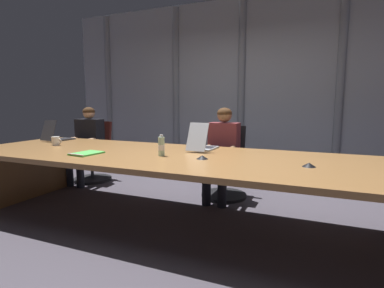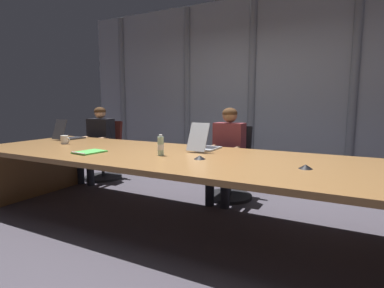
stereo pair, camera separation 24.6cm
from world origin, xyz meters
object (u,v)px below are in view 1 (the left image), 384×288
laptop_left_end (57,137)px  conference_mic_left_side (202,157)px  office_chair_left_mid (225,170)px  water_bottle_primary (161,146)px  spiral_notepad (86,153)px  office_chair_left_end (94,158)px  conference_mic_right_side (309,165)px  coffee_mug_near (56,141)px  laptop_left_mid (203,145)px  person_left_end (86,140)px  person_left_mid (222,148)px

laptop_left_end → conference_mic_left_side: size_ratio=3.82×
office_chair_left_mid → conference_mic_left_side: office_chair_left_mid is taller
water_bottle_primary → spiral_notepad: (-0.75, -0.22, -0.09)m
laptop_left_end → office_chair_left_end: size_ratio=0.44×
conference_mic_left_side → conference_mic_right_side: bearing=1.1°
coffee_mug_near → conference_mic_left_side: size_ratio=1.31×
conference_mic_left_side → conference_mic_right_side: 0.93m
office_chair_left_mid → conference_mic_right_side: office_chair_left_mid is taller
conference_mic_left_side → water_bottle_primary: bearing=179.5°
office_chair_left_mid → water_bottle_primary: office_chair_left_mid is taller
office_chair_left_end → spiral_notepad: bearing=36.1°
laptop_left_end → coffee_mug_near: 0.51m
laptop_left_end → coffee_mug_near: laptop_left_end is taller
laptop_left_mid → spiral_notepad: (-1.00, -0.73, -0.05)m
office_chair_left_mid → person_left_end: bearing=-86.2°
office_chair_left_mid → water_bottle_primary: size_ratio=4.48×
person_left_end → coffee_mug_near: size_ratio=8.21×
water_bottle_primary → conference_mic_right_side: 1.37m
office_chair_left_end → conference_mic_left_side: office_chair_left_end is taller
laptop_left_mid → coffee_mug_near: bearing=102.6°
office_chair_left_mid → coffee_mug_near: (-1.86, -1.07, 0.42)m
laptop_left_end → water_bottle_primary: bearing=-101.1°
person_left_end → conference_mic_right_side: (3.28, -1.05, 0.07)m
person_left_end → conference_mic_left_side: size_ratio=10.73×
office_chair_left_mid → person_left_end: 2.24m
laptop_left_mid → conference_mic_left_side: size_ratio=4.31×
office_chair_left_mid → person_left_mid: size_ratio=0.79×
office_chair_left_end → conference_mic_right_side: office_chair_left_end is taller
office_chair_left_end → person_left_mid: 2.25m
laptop_left_end → conference_mic_left_side: 2.41m
conference_mic_left_side → laptop_left_mid: bearing=110.3°
laptop_left_mid → coffee_mug_near: (-1.81, -0.36, -0.01)m
person_left_end → conference_mic_right_side: person_left_end is taller
water_bottle_primary → coffee_mug_near: bearing=174.5°
laptop_left_mid → spiral_notepad: laptop_left_mid is taller
conference_mic_left_side → spiral_notepad: bearing=-169.9°
office_chair_left_end → water_bottle_primary: office_chair_left_end is taller
person_left_mid → office_chair_left_mid: bearing=179.7°
person_left_end → person_left_mid: 2.21m
person_left_end → office_chair_left_end: bearing=-179.5°
conference_mic_left_side → spiral_notepad: (-1.19, -0.21, -0.01)m
person_left_mid → water_bottle_primary: (-0.30, -1.06, 0.15)m
laptop_left_mid → coffee_mug_near: size_ratio=3.30×
spiral_notepad → conference_mic_left_side: bearing=16.8°
office_chair_left_end → spiral_notepad: office_chair_left_end is taller
office_chair_left_mid → conference_mic_left_side: bearing=6.1°
laptop_left_mid → water_bottle_primary: laptop_left_mid is taller
water_bottle_primary → coffee_mug_near: size_ratio=1.46×
water_bottle_primary → conference_mic_right_side: size_ratio=1.91×
laptop_left_mid → office_chair_left_mid: 0.83m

